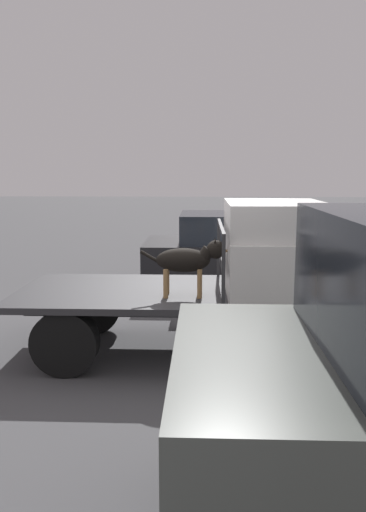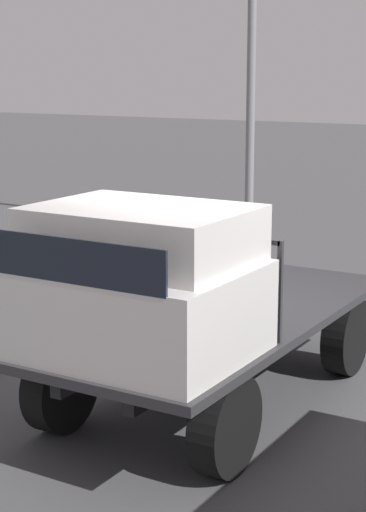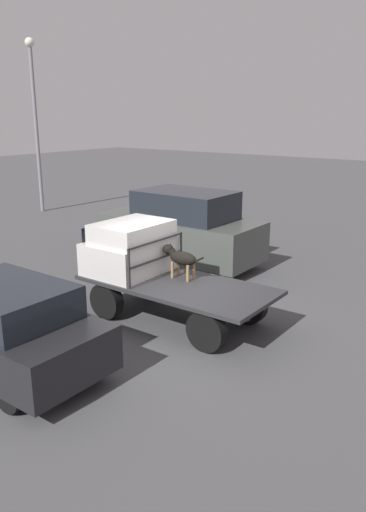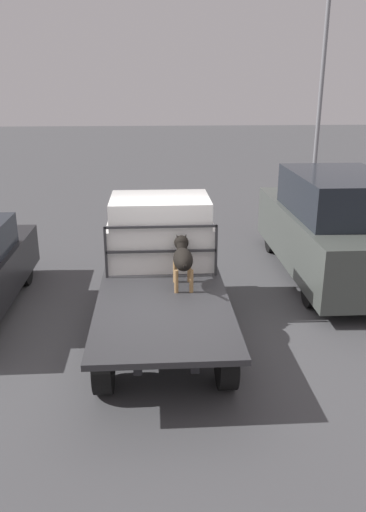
{
  "view_description": "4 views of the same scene",
  "coord_description": "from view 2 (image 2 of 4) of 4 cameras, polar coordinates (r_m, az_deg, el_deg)",
  "views": [
    {
      "loc": [
        0.3,
        -6.3,
        2.38
      ],
      "look_at": [
        0.07,
        -0.31,
        1.35
      ],
      "focal_mm": 35.0,
      "sensor_mm": 36.0,
      "label": 1
    },
    {
      "loc": [
        6.65,
        3.61,
        3.03
      ],
      "look_at": [
        0.07,
        -0.31,
        1.35
      ],
      "focal_mm": 60.0,
      "sensor_mm": 36.0,
      "label": 2
    },
    {
      "loc": [
        -5.99,
        7.88,
        4.28
      ],
      "look_at": [
        0.07,
        -0.31,
        1.35
      ],
      "focal_mm": 35.0,
      "sensor_mm": 36.0,
      "label": 3
    },
    {
      "loc": [
        -6.93,
        0.12,
        3.8
      ],
      "look_at": [
        0.07,
        -0.31,
        1.35
      ],
      "focal_mm": 35.0,
      "sensor_mm": 36.0,
      "label": 4
    }
  ],
  "objects": [
    {
      "name": "truck_headboard",
      "position": [
        7.28,
        0.23,
        -0.5
      ],
      "size": [
        0.04,
        1.78,
        0.85
      ],
      "color": "#2D2D30",
      "rests_on": "flatbed_truck"
    },
    {
      "name": "flatbed_truck",
      "position": [
        7.94,
        2.21,
        -5.35
      ],
      "size": [
        4.18,
        1.9,
        0.85
      ],
      "color": "black",
      "rests_on": "ground"
    },
    {
      "name": "dog",
      "position": [
        7.78,
        -0.32,
        -0.42
      ],
      "size": [
        1.09,
        0.3,
        0.73
      ],
      "rotation": [
        0.0,
        0.0,
        -0.3
      ],
      "color": "#9E7547",
      "rests_on": "flatbed_truck"
    },
    {
      "name": "truck_cab",
      "position": [
        6.66,
        -3.07,
        -1.89
      ],
      "size": [
        1.43,
        1.78,
        1.14
      ],
      "color": "silver",
      "rests_on": "flatbed_truck"
    },
    {
      "name": "ground_plane",
      "position": [
        8.15,
        2.17,
        -9.48
      ],
      "size": [
        80.0,
        80.0,
        0.0
      ],
      "primitive_type": "plane",
      "color": "#474749"
    }
  ]
}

